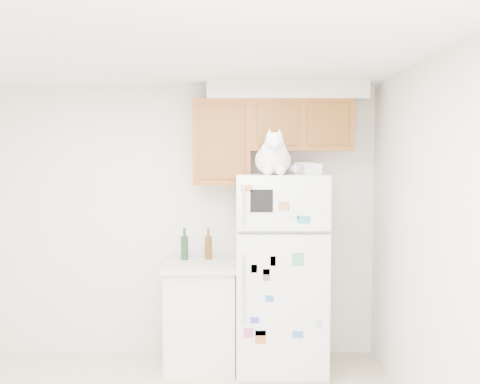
{
  "coord_description": "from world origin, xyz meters",
  "views": [
    {
      "loc": [
        0.65,
        -3.19,
        1.85
      ],
      "look_at": [
        0.66,
        1.55,
        1.55
      ],
      "focal_mm": 42.0,
      "sensor_mm": 36.0,
      "label": 1
    }
  ],
  "objects_px": {
    "cat": "(274,158)",
    "storage_box_front": "(314,169)",
    "storage_box_back": "(305,168)",
    "bottle_amber": "(208,244)",
    "base_counter": "(201,314)",
    "refrigerator": "(280,272)",
    "bottle_green": "(185,244)"
  },
  "relations": [
    {
      "from": "cat",
      "to": "storage_box_front",
      "type": "height_order",
      "value": "cat"
    },
    {
      "from": "storage_box_back",
      "to": "storage_box_front",
      "type": "relative_size",
      "value": 1.2
    },
    {
      "from": "cat",
      "to": "bottle_amber",
      "type": "xyz_separation_m",
      "value": [
        -0.56,
        0.46,
        -0.78
      ]
    },
    {
      "from": "base_counter",
      "to": "cat",
      "type": "distance_m",
      "value": 1.53
    },
    {
      "from": "base_counter",
      "to": "storage_box_back",
      "type": "height_order",
      "value": "storage_box_back"
    },
    {
      "from": "storage_box_front",
      "to": "refrigerator",
      "type": "bearing_deg",
      "value": -168.6
    },
    {
      "from": "storage_box_back",
      "to": "bottle_amber",
      "type": "relative_size",
      "value": 0.65
    },
    {
      "from": "base_counter",
      "to": "storage_box_front",
      "type": "relative_size",
      "value": 6.13
    },
    {
      "from": "bottle_amber",
      "to": "refrigerator",
      "type": "bearing_deg",
      "value": -22.36
    },
    {
      "from": "storage_box_back",
      "to": "bottle_green",
      "type": "distance_m",
      "value": 1.28
    },
    {
      "from": "cat",
      "to": "bottle_amber",
      "type": "height_order",
      "value": "cat"
    },
    {
      "from": "cat",
      "to": "storage_box_front",
      "type": "xyz_separation_m",
      "value": [
        0.36,
        0.18,
        -0.1
      ]
    },
    {
      "from": "refrigerator",
      "to": "storage_box_back",
      "type": "relative_size",
      "value": 9.44
    },
    {
      "from": "cat",
      "to": "storage_box_back",
      "type": "height_order",
      "value": "cat"
    },
    {
      "from": "refrigerator",
      "to": "cat",
      "type": "height_order",
      "value": "cat"
    },
    {
      "from": "bottle_green",
      "to": "storage_box_front",
      "type": "bearing_deg",
      "value": -12.08
    },
    {
      "from": "base_counter",
      "to": "bottle_green",
      "type": "bearing_deg",
      "value": 136.48
    },
    {
      "from": "cat",
      "to": "bottle_green",
      "type": "bearing_deg",
      "value": 151.34
    },
    {
      "from": "cat",
      "to": "bottle_green",
      "type": "distance_m",
      "value": 1.18
    },
    {
      "from": "base_counter",
      "to": "bottle_green",
      "type": "xyz_separation_m",
      "value": [
        -0.16,
        0.15,
        0.6
      ]
    },
    {
      "from": "storage_box_front",
      "to": "base_counter",
      "type": "bearing_deg",
      "value": -170.57
    },
    {
      "from": "cat",
      "to": "storage_box_back",
      "type": "distance_m",
      "value": 0.47
    },
    {
      "from": "storage_box_back",
      "to": "storage_box_front",
      "type": "height_order",
      "value": "storage_box_back"
    },
    {
      "from": "base_counter",
      "to": "bottle_amber",
      "type": "height_order",
      "value": "bottle_amber"
    },
    {
      "from": "cat",
      "to": "refrigerator",
      "type": "bearing_deg",
      "value": 69.24
    },
    {
      "from": "refrigerator",
      "to": "storage_box_front",
      "type": "height_order",
      "value": "storage_box_front"
    },
    {
      "from": "refrigerator",
      "to": "cat",
      "type": "bearing_deg",
      "value": -110.76
    },
    {
      "from": "storage_box_front",
      "to": "bottle_amber",
      "type": "xyz_separation_m",
      "value": [
        -0.92,
        0.28,
        -0.69
      ]
    },
    {
      "from": "base_counter",
      "to": "cat",
      "type": "height_order",
      "value": "cat"
    },
    {
      "from": "base_counter",
      "to": "bottle_green",
      "type": "relative_size",
      "value": 3.18
    },
    {
      "from": "cat",
      "to": "bottle_green",
      "type": "relative_size",
      "value": 1.85
    },
    {
      "from": "cat",
      "to": "bottle_amber",
      "type": "distance_m",
      "value": 1.07
    }
  ]
}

